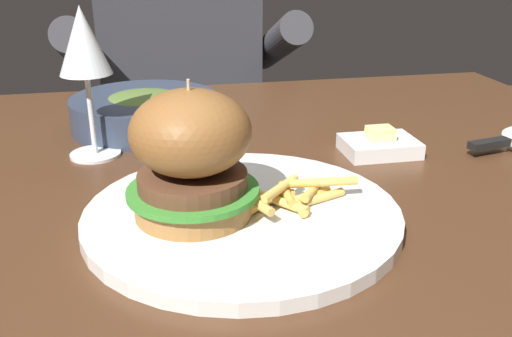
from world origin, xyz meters
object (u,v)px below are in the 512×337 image
object	(u,v)px
burger_sandwich	(192,154)
soup_bowl	(145,111)
butter_dish	(379,145)
diner_person	(183,129)
main_plate	(242,215)
wine_glass	(84,47)

from	to	relation	value
burger_sandwich	soup_bowl	world-z (taller)	burger_sandwich
butter_dish	diner_person	size ratio (longest dim) A/B	0.08
main_plate	butter_dish	size ratio (longest dim) A/B	3.33
wine_glass	diner_person	bearing A→B (deg)	75.93
main_plate	soup_bowl	size ratio (longest dim) A/B	1.45
soup_bowl	diner_person	distance (m)	0.57
soup_bowl	diner_person	xyz separation A→B (m)	(0.09, 0.52, -0.20)
butter_dish	soup_bowl	world-z (taller)	soup_bowl
main_plate	diner_person	xyz separation A→B (m)	(0.00, 0.85, -0.18)
wine_glass	soup_bowl	size ratio (longest dim) A/B	0.88
butter_dish	main_plate	bearing A→B (deg)	-143.64
wine_glass	main_plate	bearing A→B (deg)	-54.98
wine_glass	butter_dish	world-z (taller)	wine_glass
main_plate	burger_sandwich	bearing A→B (deg)	-178.91
wine_glass	diner_person	size ratio (longest dim) A/B	0.16
main_plate	wine_glass	bearing A→B (deg)	125.02
butter_dish	diner_person	world-z (taller)	diner_person
burger_sandwich	soup_bowl	bearing A→B (deg)	96.79
wine_glass	diner_person	world-z (taller)	diner_person
main_plate	butter_dish	world-z (taller)	butter_dish
burger_sandwich	butter_dish	distance (m)	0.31
main_plate	burger_sandwich	size ratio (longest dim) A/B	2.36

